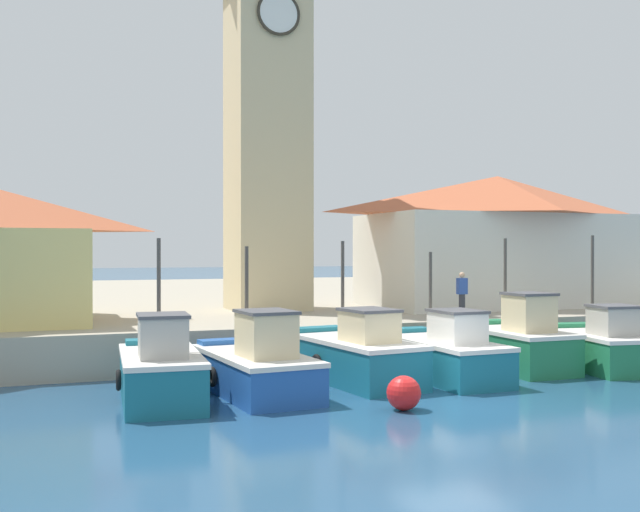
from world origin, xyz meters
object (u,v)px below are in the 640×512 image
object	(u,v)px
fishing_boat_far_left	(161,371)
fishing_boat_mid_right	(602,346)
fishing_boat_left_outer	(256,366)
mooring_buoy	(404,393)
clock_tower	(267,100)
dock_worker_near_tower	(462,294)
fishing_boat_center	(516,343)
warehouse_right	(498,239)
fishing_boat_left_inner	(354,355)
fishing_boat_mid_left	(442,354)

from	to	relation	value
fishing_boat_far_left	fishing_boat_mid_right	distance (m)	13.61
fishing_boat_left_outer	mooring_buoy	bearing A→B (deg)	-49.28
fishing_boat_left_outer	clock_tower	distance (m)	14.09
clock_tower	dock_worker_near_tower	distance (m)	11.08
fishing_boat_center	warehouse_right	xyz separation A→B (m)	(4.77, 8.08, 3.36)
fishing_boat_left_inner	fishing_boat_mid_left	size ratio (longest dim) A/B	1.05
fishing_boat_center	warehouse_right	world-z (taller)	warehouse_right
fishing_boat_far_left	dock_worker_near_tower	bearing A→B (deg)	21.25
fishing_boat_left_inner	fishing_boat_mid_right	distance (m)	8.12
fishing_boat_center	dock_worker_near_tower	xyz separation A→B (m)	(-0.01, 3.15, 1.35)
fishing_boat_left_outer	mooring_buoy	world-z (taller)	fishing_boat_left_outer
fishing_boat_left_inner	mooring_buoy	world-z (taller)	fishing_boat_left_inner
fishing_boat_left_outer	dock_worker_near_tower	xyz separation A→B (m)	(8.59, 4.12, 1.44)
fishing_boat_left_inner	warehouse_right	size ratio (longest dim) A/B	0.44
warehouse_right	dock_worker_near_tower	distance (m)	7.15
fishing_boat_left_outer	fishing_boat_mid_right	xyz separation A→B (m)	(11.16, 0.11, -0.01)
fishing_boat_center	fishing_boat_mid_right	size ratio (longest dim) A/B	0.95
fishing_boat_mid_left	warehouse_right	distance (m)	12.19
fishing_boat_mid_left	warehouse_right	bearing A→B (deg)	48.48
fishing_boat_mid_left	fishing_boat_mid_right	distance (m)	5.55
fishing_boat_left_outer	warehouse_right	xyz separation A→B (m)	(13.36, 9.04, 3.45)
warehouse_right	dock_worker_near_tower	bearing A→B (deg)	-134.07
fishing_boat_far_left	fishing_boat_left_inner	distance (m)	5.59
fishing_boat_mid_left	fishing_boat_center	size ratio (longest dim) A/B	1.17
fishing_boat_left_inner	dock_worker_near_tower	xyz separation A→B (m)	(5.52, 3.37, 1.41)
fishing_boat_left_inner	fishing_boat_mid_left	distance (m)	2.58
mooring_buoy	fishing_boat_mid_left	bearing A→B (deg)	48.97
fishing_boat_far_left	fishing_boat_mid_left	size ratio (longest dim) A/B	0.92
warehouse_right	dock_worker_near_tower	xyz separation A→B (m)	(-4.77, -4.93, -2.01)
fishing_boat_left_outer	fishing_boat_left_inner	world-z (taller)	fishing_boat_left_inner
fishing_boat_mid_right	dock_worker_near_tower	bearing A→B (deg)	122.73
fishing_boat_left_inner	fishing_boat_center	world-z (taller)	fishing_boat_center
fishing_boat_left_outer	fishing_boat_mid_left	bearing A→B (deg)	2.99
fishing_boat_far_left	fishing_boat_center	distance (m)	11.10
warehouse_right	mooring_buoy	xyz separation A→B (m)	(-10.70, -12.14, -3.77)
fishing_boat_center	clock_tower	world-z (taller)	clock_tower
fishing_boat_mid_right	clock_tower	world-z (taller)	clock_tower
warehouse_right	fishing_boat_left_outer	bearing A→B (deg)	-145.91
dock_worker_near_tower	fishing_boat_left_outer	bearing A→B (deg)	-154.40
fishing_boat_center	warehouse_right	bearing A→B (deg)	59.46
fishing_boat_mid_left	fishing_boat_left_inner	bearing A→B (deg)	169.87
fishing_boat_mid_left	clock_tower	distance (m)	13.66
fishing_boat_center	dock_worker_near_tower	world-z (taller)	fishing_boat_center
fishing_boat_far_left	fishing_boat_mid_right	xyz separation A→B (m)	(13.60, 0.29, -0.04)
fishing_boat_left_outer	fishing_boat_mid_right	world-z (taller)	fishing_boat_mid_right
fishing_boat_mid_right	mooring_buoy	size ratio (longest dim) A/B	5.52
fishing_boat_far_left	fishing_boat_mid_right	bearing A→B (deg)	1.22
fishing_boat_far_left	mooring_buoy	world-z (taller)	fishing_boat_far_left
fishing_boat_left_outer	fishing_boat_center	world-z (taller)	fishing_boat_center
fishing_boat_left_inner	fishing_boat_mid_right	xyz separation A→B (m)	(8.09, -0.63, -0.03)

